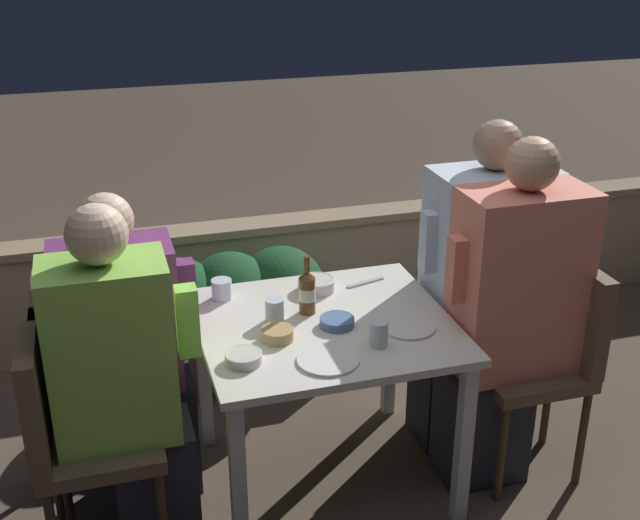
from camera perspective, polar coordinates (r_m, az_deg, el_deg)
The scene contains 23 objects.
ground_plane at distance 3.32m, azimuth 0.32°, elevation -15.22°, with size 16.00×16.00×0.00m, color brown.
parapet_wall at distance 4.22m, azimuth -4.73°, elevation -1.18°, with size 9.00×0.18×0.62m.
dining_table at distance 2.97m, azimuth 0.34°, elevation -6.04°, with size 0.91×0.83×0.70m.
planter_hedge at distance 3.77m, azimuth -6.26°, elevation -3.65°, with size 0.89×0.47×0.64m.
chair_left_near at distance 2.79m, azimuth -17.43°, elevation -11.04°, with size 0.41×0.41×0.88m.
person_green_blouse at distance 2.73m, azimuth -13.66°, elevation -8.77°, with size 0.48×0.26×1.29m.
chair_left_far at distance 3.05m, azimuth -16.85°, elevation -7.76°, with size 0.41×0.41×0.88m.
person_purple_stripe at distance 3.01m, azimuth -13.31°, elevation -6.28°, with size 0.50×0.26×1.21m.
chair_right_near at distance 3.22m, azimuth 15.93°, elevation -5.81°, with size 0.41×0.41×0.88m.
person_coral_top at distance 3.07m, azimuth 13.23°, elevation -4.01°, with size 0.52×0.26×1.38m.
chair_right_far at distance 3.43m, azimuth 13.80°, elevation -3.70°, with size 0.41×0.41×0.88m.
person_blue_shirt at distance 3.28m, azimuth 11.18°, elevation -1.96°, with size 0.52×0.26×1.37m.
beer_bottle at distance 2.95m, azimuth -0.92°, elevation -2.25°, with size 0.06×0.06×0.23m.
plate_0 at distance 2.90m, azimuth 6.27°, elevation -4.73°, with size 0.20×0.20×0.01m.
plate_1 at distance 2.68m, azimuth 0.58°, elevation -7.11°, with size 0.21×0.21×0.01m.
bowl_0 at distance 2.68m, azimuth -5.47°, elevation -6.89°, with size 0.12×0.12×0.04m.
bowl_1 at distance 3.15m, azimuth -0.27°, elevation -1.71°, with size 0.15×0.15×0.05m.
bowl_2 at distance 2.80m, azimuth -3.06°, elevation -5.23°, with size 0.11×0.11×0.04m.
bowl_3 at distance 2.89m, azimuth 1.22°, elevation -4.37°, with size 0.13×0.13×0.03m.
glass_cup_0 at distance 2.76m, azimuth 4.21°, elevation -5.24°, with size 0.06×0.06×0.09m.
glass_cup_1 at distance 3.10m, azimuth -7.01°, elevation -2.08°, with size 0.08×0.08×0.08m.
glass_cup_2 at distance 2.91m, azimuth -3.25°, elevation -3.59°, with size 0.07×0.07×0.09m.
fork_0 at distance 3.22m, azimuth 3.25°, elevation -1.58°, with size 0.17×0.06×0.01m.
Camera 1 is at (-0.75, -2.47, 2.08)m, focal length 45.00 mm.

